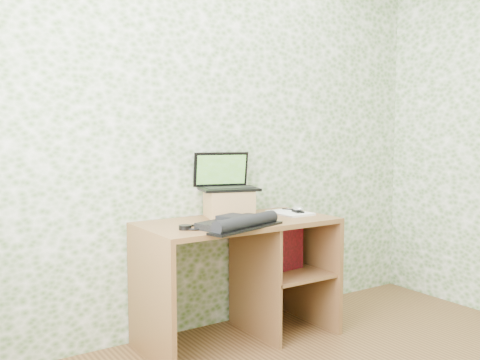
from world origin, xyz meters
TOP-DOWN VIEW (x-y plane):
  - wall_back at (0.00, 1.75)m, footprint 3.50×0.00m
  - desk at (0.08, 1.47)m, footprint 1.20×0.60m
  - riser at (0.03, 1.58)m, footprint 0.34×0.30m
  - laptop at (0.03, 1.62)m, footprint 0.41×0.34m
  - keyboard at (-0.12, 1.24)m, footprint 0.55×0.42m
  - headphones at (-0.35, 1.34)m, footprint 0.20×0.15m
  - notepad at (0.43, 1.46)m, footprint 0.20×0.29m
  - mouse at (0.46, 1.42)m, footprint 0.08×0.10m
  - pen at (0.49, 1.52)m, footprint 0.08×0.13m
  - red_box at (0.36, 1.44)m, footprint 0.27×0.11m

SIDE VIEW (x-z plane):
  - desk at x=0.08m, z-range 0.11..0.86m
  - red_box at x=0.36m, z-range 0.39..0.70m
  - notepad at x=0.43m, z-range 0.75..0.76m
  - headphones at x=-0.35m, z-range 0.75..0.77m
  - pen at x=0.49m, z-range 0.76..0.77m
  - keyboard at x=-0.12m, z-range 0.74..0.81m
  - mouse at x=0.46m, z-range 0.76..0.80m
  - riser at x=0.03m, z-range 0.75..0.92m
  - laptop at x=0.03m, z-range 0.86..1.10m
  - wall_back at x=0.00m, z-range -0.45..3.05m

